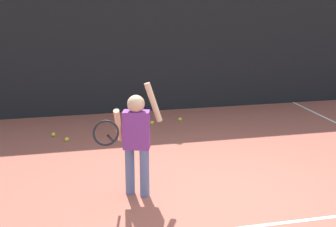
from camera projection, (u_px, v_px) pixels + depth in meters
ground_plane at (222, 198)px, 5.42m from camera, size 20.00×20.00×0.00m
court_line_baseline at (246, 227)px, 4.76m from camera, size 9.00×0.05×0.00m
back_fence_windscreen at (152, 37)px, 8.96m from camera, size 13.78×0.08×2.89m
fence_post_2 at (151, 33)px, 8.99m from camera, size 0.09×0.09×3.04m
fence_post_3 at (309, 30)px, 9.74m from camera, size 0.09×0.09×3.04m
tennis_player at (135, 136)px, 5.31m from camera, size 0.84×0.57×1.35m
tennis_ball_0 at (128, 153)px, 6.82m from camera, size 0.07×0.07×0.07m
tennis_ball_1 at (152, 123)px, 8.34m from camera, size 0.07×0.07×0.07m
tennis_ball_2 at (53, 134)px, 7.68m from camera, size 0.07×0.07×0.07m
tennis_ball_5 at (180, 119)px, 8.57m from camera, size 0.07×0.07×0.07m
tennis_ball_7 at (67, 139)px, 7.43m from camera, size 0.07×0.07×0.07m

